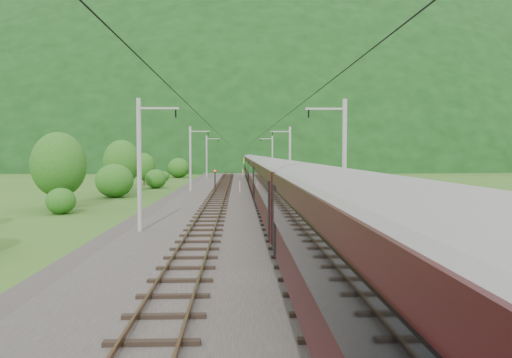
{
  "coord_description": "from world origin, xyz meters",
  "views": [
    {
      "loc": [
        -0.26,
        -30.13,
        5.03
      ],
      "look_at": [
        1.4,
        16.25,
        2.6
      ],
      "focal_mm": 35.0,
      "sensor_mm": 36.0,
      "label": 1
    }
  ],
  "objects": [
    {
      "name": "track_right",
      "position": [
        2.4,
        10.0,
        0.37
      ],
      "size": [
        2.4,
        220.0,
        0.27
      ],
      "color": "brown",
      "rests_on": "railbed"
    },
    {
      "name": "mountain_main",
      "position": [
        0.0,
        260.0,
        0.0
      ],
      "size": [
        504.0,
        360.0,
        244.0
      ],
      "primitive_type": "ellipsoid",
      "color": "black",
      "rests_on": "ground"
    },
    {
      "name": "hazard_post_far",
      "position": [
        0.63,
        67.17,
        1.1
      ],
      "size": [
        0.17,
        0.17,
        1.61
      ],
      "primitive_type": "cylinder",
      "color": "red",
      "rests_on": "railbed"
    },
    {
      "name": "signal",
      "position": [
        -3.4,
        37.1,
        1.74
      ],
      "size": [
        0.27,
        0.27,
        2.44
      ],
      "color": "black",
      "rests_on": "railbed"
    },
    {
      "name": "railbed",
      "position": [
        0.0,
        10.0,
        0.15
      ],
      "size": [
        14.0,
        220.0,
        0.3
      ],
      "primitive_type": "cube",
      "color": "#38332D",
      "rests_on": "ground"
    },
    {
      "name": "vegetation_left",
      "position": [
        -14.65,
        17.92,
        2.89
      ],
      "size": [
        12.02,
        140.11,
        7.06
      ],
      "color": "#244E14",
      "rests_on": "ground"
    },
    {
      "name": "hazard_post_near",
      "position": [
        -0.06,
        29.91,
        0.96
      ],
      "size": [
        0.14,
        0.14,
        1.32
      ],
      "primitive_type": "cylinder",
      "color": "red",
      "rests_on": "railbed"
    },
    {
      "name": "overhead_wires",
      "position": [
        0.0,
        10.0,
        7.1
      ],
      "size": [
        4.83,
        198.0,
        0.03
      ],
      "color": "black",
      "rests_on": "ground"
    },
    {
      "name": "train",
      "position": [
        2.4,
        21.22,
        3.4
      ],
      "size": [
        2.85,
        158.96,
        4.96
      ],
      "color": "black",
      "rests_on": "ground"
    },
    {
      "name": "mountain_ridge",
      "position": [
        -120.0,
        300.0,
        0.0
      ],
      "size": [
        336.0,
        280.0,
        132.0
      ],
      "primitive_type": "ellipsoid",
      "color": "black",
      "rests_on": "ground"
    },
    {
      "name": "track_left",
      "position": [
        -2.4,
        10.0,
        0.37
      ],
      "size": [
        2.4,
        220.0,
        0.27
      ],
      "color": "brown",
      "rests_on": "railbed"
    },
    {
      "name": "vegetation_right",
      "position": [
        12.73,
        6.16,
        1.31
      ],
      "size": [
        7.68,
        99.31,
        3.0
      ],
      "color": "#244E14",
      "rests_on": "ground"
    },
    {
      "name": "catenary_right",
      "position": [
        6.12,
        32.0,
        4.5
      ],
      "size": [
        2.54,
        192.28,
        8.0
      ],
      "color": "gray",
      "rests_on": "railbed"
    },
    {
      "name": "catenary_left",
      "position": [
        -6.12,
        32.0,
        4.5
      ],
      "size": [
        2.54,
        192.28,
        8.0
      ],
      "color": "gray",
      "rests_on": "railbed"
    },
    {
      "name": "ground",
      "position": [
        0.0,
        0.0,
        0.0
      ],
      "size": [
        600.0,
        600.0,
        0.0
      ],
      "primitive_type": "plane",
      "color": "#274F18",
      "rests_on": "ground"
    }
  ]
}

